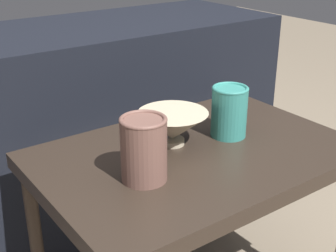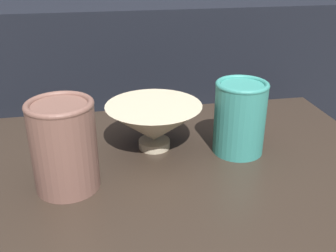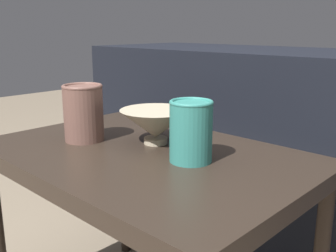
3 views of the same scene
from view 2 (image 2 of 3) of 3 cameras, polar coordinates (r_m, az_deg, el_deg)
The scene contains 5 objects.
table at distance 0.75m, azimuth 0.78°, elevation -8.81°, with size 0.79×0.53×0.52m.
couch_backdrop at distance 1.32m, azimuth -4.28°, elevation 1.82°, with size 1.36×0.50×0.74m.
bowl at distance 0.75m, azimuth -2.06°, elevation 0.38°, with size 0.18×0.18×0.09m.
vase_textured_left at distance 0.64m, azimuth -14.87°, elevation -2.59°, with size 0.10×0.10×0.15m.
vase_colorful_right at distance 0.74m, azimuth 10.37°, elevation 1.36°, with size 0.10×0.10×0.14m.
Camera 2 is at (-0.12, -0.61, 0.89)m, focal length 42.00 mm.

